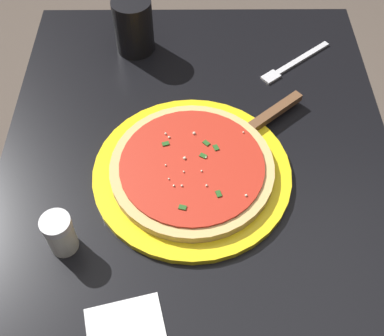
# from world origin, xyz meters

# --- Properties ---
(restaurant_table) EXTENTS (1.04, 0.70, 0.78)m
(restaurant_table) POSITION_xyz_m (0.00, 0.00, 0.62)
(restaurant_table) COLOR black
(restaurant_table) RESTS_ON ground_plane
(serving_plate) EXTENTS (0.34, 0.34, 0.01)m
(serving_plate) POSITION_xyz_m (-0.05, -0.01, 0.78)
(serving_plate) COLOR yellow
(serving_plate) RESTS_ON restaurant_table
(pizza) EXTENTS (0.28, 0.28, 0.02)m
(pizza) POSITION_xyz_m (-0.05, -0.01, 0.80)
(pizza) COLOR #DBB26B
(pizza) RESTS_ON serving_plate
(pizza_server) EXTENTS (0.18, 0.20, 0.01)m
(pizza_server) POSITION_xyz_m (-0.15, 0.11, 0.79)
(pizza_server) COLOR silver
(pizza_server) RESTS_ON serving_plate
(cup_tall_drink) EXTENTS (0.08, 0.08, 0.11)m
(cup_tall_drink) POSITION_xyz_m (-0.38, -0.13, 0.83)
(cup_tall_drink) COLOR black
(cup_tall_drink) RESTS_ON restaurant_table
(fork) EXTENTS (0.13, 0.16, 0.00)m
(fork) POSITION_xyz_m (-0.33, 0.20, 0.78)
(fork) COLOR silver
(fork) RESTS_ON restaurant_table
(parmesan_shaker) EXTENTS (0.05, 0.05, 0.07)m
(parmesan_shaker) POSITION_xyz_m (0.09, -0.21, 0.81)
(parmesan_shaker) COLOR silver
(parmesan_shaker) RESTS_ON restaurant_table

